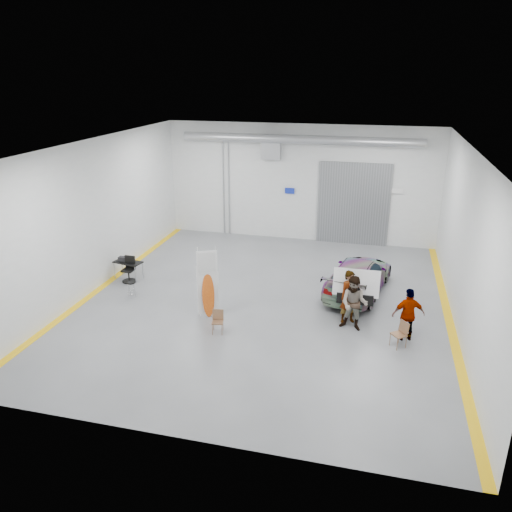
% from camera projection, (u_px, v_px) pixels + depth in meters
% --- Properties ---
extents(ground, '(16.00, 16.00, 0.00)m').
position_uv_depth(ground, '(264.00, 302.00, 19.45)').
color(ground, slate).
rests_on(ground, ground).
extents(room_shell, '(14.02, 16.18, 6.01)m').
position_uv_depth(room_shell, '(283.00, 187.00, 19.99)').
color(room_shell, silver).
rests_on(room_shell, ground).
extents(sedan_car, '(2.88, 5.14, 1.41)m').
position_uv_depth(sedan_car, '(358.00, 276.00, 20.07)').
color(sedan_car, white).
rests_on(sedan_car, ground).
extents(person_a, '(0.85, 0.78, 1.96)m').
position_uv_depth(person_a, '(349.00, 297.00, 17.54)').
color(person_a, '#8A634B').
rests_on(person_a, ground).
extents(person_b, '(1.08, 0.91, 1.97)m').
position_uv_depth(person_b, '(354.00, 304.00, 17.04)').
color(person_b, teal).
rests_on(person_b, ground).
extents(person_c, '(1.15, 0.71, 1.85)m').
position_uv_depth(person_c, '(408.00, 314.00, 16.41)').
color(person_c, '#9F5235').
rests_on(person_c, ground).
extents(surfboard_display, '(0.70, 0.43, 2.69)m').
position_uv_depth(surfboard_display, '(205.00, 289.00, 17.94)').
color(surfboard_display, white).
rests_on(surfboard_display, ground).
extents(folding_chair_near, '(0.44, 0.46, 0.80)m').
position_uv_depth(folding_chair_near, '(218.00, 326.00, 17.07)').
color(folding_chair_near, brown).
rests_on(folding_chair_near, ground).
extents(folding_chair_far, '(0.57, 0.67, 0.88)m').
position_uv_depth(folding_chair_far, '(398.00, 339.00, 16.19)').
color(folding_chair_far, brown).
rests_on(folding_chair_far, ground).
extents(shop_stool, '(0.34, 0.34, 0.66)m').
position_uv_depth(shop_stool, '(132.00, 290.00, 19.69)').
color(shop_stool, black).
rests_on(shop_stool, ground).
extents(work_table, '(1.32, 0.84, 1.00)m').
position_uv_depth(work_table, '(127.00, 262.00, 21.38)').
color(work_table, '#96989E').
rests_on(work_table, ground).
extents(office_chair, '(0.58, 0.58, 1.09)m').
position_uv_depth(office_chair, '(129.00, 271.00, 21.16)').
color(office_chair, black).
rests_on(office_chair, ground).
extents(trunk_lid, '(1.64, 1.00, 0.04)m').
position_uv_depth(trunk_lid, '(356.00, 280.00, 17.84)').
color(trunk_lid, silver).
rests_on(trunk_lid, sedan_car).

